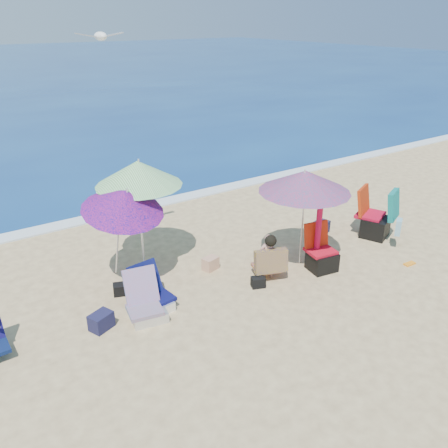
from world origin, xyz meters
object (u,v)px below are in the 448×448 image
chair_navy (152,298)px  camp_chair_left (321,256)px  umbrella_blue (123,201)px  camp_chair_right (377,219)px  seagull (100,36)px  person_center (269,258)px  umbrella_turquoise (305,181)px  furled_umbrella (318,229)px  umbrella_striped (138,173)px  chair_rainbow (146,306)px

chair_navy → camp_chair_left: (3.39, -0.61, 0.08)m
umbrella_blue → camp_chair_right: (5.47, -1.27, -1.23)m
chair_navy → camp_chair_left: size_ratio=0.82×
umbrella_blue → camp_chair_left: umbrella_blue is taller
camp_chair_right → seagull: 6.90m
person_center → seagull: 4.93m
umbrella_turquoise → person_center: umbrella_turquoise is taller
umbrella_turquoise → camp_chair_right: 2.70m
person_center → camp_chair_left: bearing=-15.0°
umbrella_blue → camp_chair_left: 3.99m
umbrella_turquoise → furled_umbrella: bearing=-56.6°
person_center → chair_navy: bearing=172.1°
seagull → umbrella_striped: bearing=-50.8°
furled_umbrella → seagull: (-3.11, 2.44, 3.49)m
umbrella_striped → seagull: bearing=129.2°
umbrella_turquoise → furled_umbrella: umbrella_turquoise is taller
umbrella_turquoise → furled_umbrella: 1.00m
seagull → furled_umbrella: bearing=-38.1°
seagull → umbrella_turquoise: bearing=-36.4°
umbrella_turquoise → camp_chair_left: size_ratio=2.37×
umbrella_blue → chair_rainbow: umbrella_blue is taller
umbrella_blue → furled_umbrella: (3.32, -1.54, -0.82)m
person_center → camp_chair_right: bearing=1.6°
camp_chair_right → person_center: 3.21m
person_center → umbrella_striped: bearing=132.8°
furled_umbrella → chair_rainbow: 3.63m
camp_chair_left → seagull: seagull is taller
seagull → chair_navy: bearing=-97.3°
umbrella_turquoise → chair_rainbow: bearing=179.1°
furled_umbrella → camp_chair_right: size_ratio=1.14×
umbrella_striped → person_center: 2.94m
person_center → furled_umbrella: bearing=-9.5°
umbrella_turquoise → chair_rainbow: 3.73m
umbrella_striped → camp_chair_left: 3.92m
umbrella_turquoise → umbrella_striped: 3.15m
chair_rainbow → person_center: 2.51m
chair_navy → chair_rainbow: bearing=-140.5°
umbrella_striped → furled_umbrella: (2.79, -2.04, -1.10)m
chair_navy → seagull: seagull is taller
camp_chair_right → chair_navy: bearing=177.7°
umbrella_striped → person_center: umbrella_striped is taller
umbrella_blue → umbrella_striped: bearing=43.6°
umbrella_striped → umbrella_blue: size_ratio=1.09×
umbrella_striped → chair_rainbow: (-0.77, -1.71, -1.72)m
chair_navy → seagull: bearing=82.7°
umbrella_striped → camp_chair_right: (4.94, -1.77, -1.51)m
chair_navy → chair_rainbow: chair_rainbow is taller
chair_rainbow → seagull: size_ratio=0.96×
umbrella_striped → umbrella_blue: bearing=-136.4°
umbrella_striped → camp_chair_right: size_ratio=1.65×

